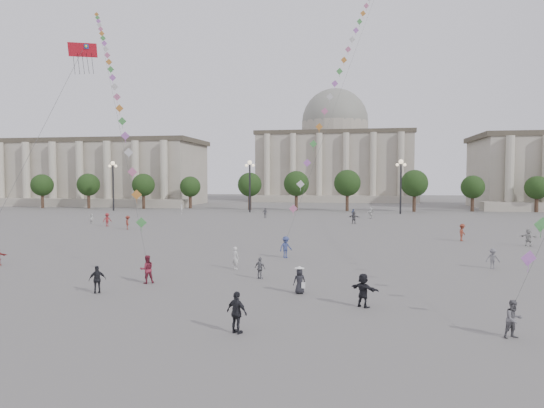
# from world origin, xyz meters

# --- Properties ---
(ground) EXTENTS (360.00, 360.00, 0.00)m
(ground) POSITION_xyz_m (0.00, 0.00, 0.00)
(ground) COLOR #5E5C58
(ground) RESTS_ON ground
(hall_west) EXTENTS (84.00, 26.22, 17.20)m
(hall_west) POSITION_xyz_m (-75.00, 93.89, 8.43)
(hall_west) COLOR gray
(hall_west) RESTS_ON ground
(hall_central) EXTENTS (48.30, 34.30, 35.50)m
(hall_central) POSITION_xyz_m (0.00, 129.22, 14.23)
(hall_central) COLOR gray
(hall_central) RESTS_ON ground
(tree_row) EXTENTS (137.12, 5.12, 8.00)m
(tree_row) POSITION_xyz_m (0.00, 78.00, 5.39)
(tree_row) COLOR #332419
(tree_row) RESTS_ON ground
(lamp_post_far_west) EXTENTS (2.00, 0.90, 10.65)m
(lamp_post_far_west) POSITION_xyz_m (-45.00, 70.00, 7.35)
(lamp_post_far_west) COLOR #262628
(lamp_post_far_west) RESTS_ON ground
(lamp_post_mid_west) EXTENTS (2.00, 0.90, 10.65)m
(lamp_post_mid_west) POSITION_xyz_m (-15.00, 70.00, 7.35)
(lamp_post_mid_west) COLOR #262628
(lamp_post_mid_west) RESTS_ON ground
(lamp_post_mid_east) EXTENTS (2.00, 0.90, 10.65)m
(lamp_post_mid_east) POSITION_xyz_m (15.00, 70.00, 7.35)
(lamp_post_mid_east) COLOR #262628
(lamp_post_mid_east) RESTS_ON ground
(person_crowd_0) EXTENTS (0.96, 0.90, 1.59)m
(person_crowd_0) POSITION_xyz_m (5.89, 59.29, 0.79)
(person_crowd_0) COLOR #37467C
(person_crowd_0) RESTS_ON ground
(person_crowd_1) EXTENTS (0.89, 0.81, 1.49)m
(person_crowd_1) POSITION_xyz_m (-34.22, 42.33, 0.75)
(person_crowd_1) COLOR silver
(person_crowd_1) RESTS_ON ground
(person_crowd_2) EXTENTS (1.39, 1.38, 1.93)m
(person_crowd_2) POSITION_xyz_m (-29.40, 38.23, 0.96)
(person_crowd_2) COLOR maroon
(person_crowd_2) RESTS_ON ground
(person_crowd_3) EXTENTS (1.72, 1.43, 1.85)m
(person_crowd_3) POSITION_xyz_m (6.35, -0.54, 0.93)
(person_crowd_3) COLOR black
(person_crowd_3) RESTS_ON ground
(person_crowd_4) EXTENTS (1.46, 1.78, 1.91)m
(person_crowd_4) POSITION_xyz_m (8.91, 58.72, 0.95)
(person_crowd_4) COLOR silver
(person_crowd_4) RESTS_ON ground
(person_crowd_6) EXTENTS (1.07, 0.66, 1.59)m
(person_crowd_6) POSITION_xyz_m (16.48, 12.45, 0.79)
(person_crowd_6) COLOR slate
(person_crowd_6) RESTS_ON ground
(person_crowd_7) EXTENTS (1.77, 1.14, 1.82)m
(person_crowd_7) POSITION_xyz_m (23.67, 26.24, 0.91)
(person_crowd_7) COLOR #B2B1AE
(person_crowd_7) RESTS_ON ground
(person_crowd_8) EXTENTS (1.25, 1.44, 1.93)m
(person_crowd_8) POSITION_xyz_m (17.84, 29.41, 0.96)
(person_crowd_8) COLOR maroon
(person_crowd_8) RESTS_ON ground
(person_crowd_10) EXTENTS (0.50, 0.71, 1.86)m
(person_crowd_10) POSITION_xyz_m (-27.17, 63.20, 0.93)
(person_crowd_10) COLOR #BBBAB7
(person_crowd_10) RESTS_ON ground
(person_crowd_12) EXTENTS (1.87, 1.14, 1.92)m
(person_crowd_12) POSITION_xyz_m (5.99, 48.47, 0.96)
(person_crowd_12) COLOR #59595D
(person_crowd_12) RESTS_ON ground
(person_crowd_13) EXTENTS (0.76, 0.72, 1.74)m
(person_crowd_13) POSITION_xyz_m (-3.12, 9.03, 0.87)
(person_crowd_13) COLOR silver
(person_crowd_13) RESTS_ON ground
(person_crowd_16) EXTENTS (1.13, 0.74, 1.79)m
(person_crowd_16) POSITION_xyz_m (-9.47, 56.97, 0.89)
(person_crowd_16) COLOR slate
(person_crowd_16) RESTS_ON ground
(person_crowd_17) EXTENTS (1.20, 1.40, 1.88)m
(person_crowd_17) POSITION_xyz_m (-24.56, 34.83, 0.94)
(person_crowd_17) COLOR maroon
(person_crowd_17) RESTS_ON ground
(tourist_1) EXTENTS (1.21, 0.93, 1.92)m
(tourist_1) POSITION_xyz_m (0.63, -6.02, 0.96)
(tourist_1) COLOR black
(tourist_1) RESTS_ON ground
(tourist_3) EXTENTS (0.95, 0.73, 1.50)m
(tourist_3) POSITION_xyz_m (-0.58, 5.82, 0.75)
(tourist_3) COLOR slate
(tourist_3) RESTS_ON ground
(tourist_4) EXTENTS (1.05, 0.89, 1.69)m
(tourist_4) POSITION_xyz_m (-9.55, 0.02, 0.85)
(tourist_4) COLOR black
(tourist_4) RESTS_ON ground
(kite_flyer_0) EXTENTS (1.16, 1.11, 1.88)m
(kite_flyer_0) POSITION_xyz_m (-7.75, 3.19, 0.94)
(kite_flyer_0) COLOR maroon
(kite_flyer_0) RESTS_ON ground
(kite_flyer_1) EXTENTS (1.39, 1.35, 1.90)m
(kite_flyer_1) POSITION_xyz_m (-0.02, 14.90, 0.95)
(kite_flyer_1) COLOR navy
(kite_flyer_1) RESTS_ON ground
(kite_flyer_2) EXTENTS (0.99, 0.89, 1.68)m
(kite_flyer_2) POSITION_xyz_m (12.73, -4.66, 0.84)
(kite_flyer_2) COLOR #5D5C61
(kite_flyer_2) RESTS_ON ground
(hat_person) EXTENTS (0.88, 0.73, 1.69)m
(hat_person) POSITION_xyz_m (2.60, 1.95, 0.83)
(hat_person) COLOR black
(hat_person) RESTS_ON ground
(dragon_kite) EXTENTS (2.24, 5.37, 18.43)m
(dragon_kite) POSITION_xyz_m (-15.74, 9.28, 16.44)
(dragon_kite) COLOR red
(dragon_kite) RESTS_ON ground
(kite_train_west) EXTENTS (28.21, 44.12, 63.31)m
(kite_train_west) POSITION_xyz_m (-22.73, 27.12, 19.73)
(kite_train_west) COLOR #3F3F3F
(kite_train_west) RESTS_ON ground
(kite_train_mid) EXTENTS (12.31, 41.84, 62.71)m
(kite_train_mid) POSITION_xyz_m (6.21, 37.29, 25.82)
(kite_train_mid) COLOR #3F3F3F
(kite_train_mid) RESTS_ON ground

